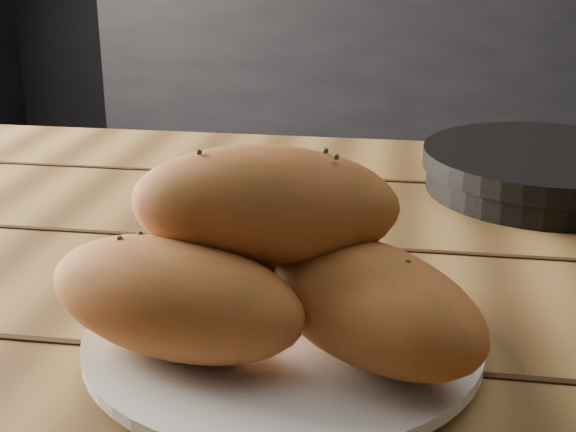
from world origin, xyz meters
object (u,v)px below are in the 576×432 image
object	(u,v)px
table	(550,414)
bread_rolls	(273,261)
plate	(283,341)
skillet	(550,170)

from	to	relation	value
table	bread_rolls	bearing A→B (deg)	-154.53
plate	bread_rolls	bearing A→B (deg)	-149.04
table	skillet	bearing A→B (deg)	84.26
plate	skillet	world-z (taller)	skillet
skillet	plate	bearing A→B (deg)	-120.31
plate	skillet	size ratio (longest dim) A/B	0.66
skillet	bread_rolls	bearing A→B (deg)	-120.74
table	skillet	size ratio (longest dim) A/B	4.11
table	plate	world-z (taller)	plate
table	skillet	distance (m)	0.31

